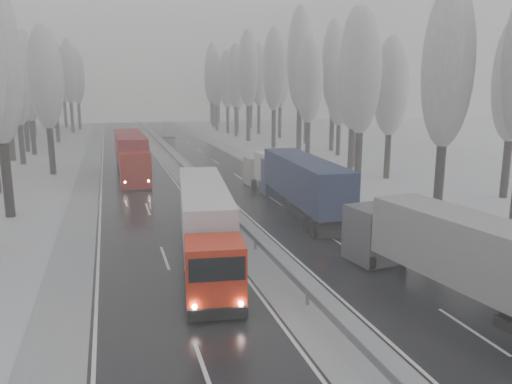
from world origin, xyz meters
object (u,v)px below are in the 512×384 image
truck_blue_box (299,180)px  truck_cream_box (286,175)px  truck_red_red (131,152)px  box_truck_distant (169,128)px  truck_grey_tarp (475,259)px  truck_red_white (205,218)px

truck_blue_box → truck_cream_box: truck_blue_box is taller
truck_red_red → truck_cream_box: bearing=-52.6°
truck_cream_box → box_truck_distant: size_ratio=1.73×
truck_grey_tarp → truck_red_red: 39.82m
truck_grey_tarp → truck_red_red: truck_red_red is taller
truck_grey_tarp → truck_cream_box: 22.63m
truck_blue_box → truck_cream_box: (0.48, 4.39, -0.37)m
truck_grey_tarp → box_truck_distant: 84.48m
truck_red_red → truck_red_white: bearing=-85.1°
truck_red_white → truck_red_red: (-2.62, 28.07, 0.32)m
truck_grey_tarp → truck_blue_box: 18.24m
truck_cream_box → truck_red_red: 19.40m
box_truck_distant → truck_red_white: truck_red_white is taller
truck_blue_box → box_truck_distant: bearing=95.4°
truck_cream_box → truck_red_white: 15.78m
truck_blue_box → truck_red_red: size_ratio=0.94×
truck_blue_box → truck_cream_box: size_ratio=1.17×
truck_grey_tarp → truck_red_white: size_ratio=1.01×
truck_red_white → box_truck_distant: bearing=92.1°
box_truck_distant → truck_blue_box: bearing=-80.6°
truck_cream_box → truck_red_red: (-11.90, 15.32, 0.53)m
truck_red_white → truck_grey_tarp: bearing=-38.9°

